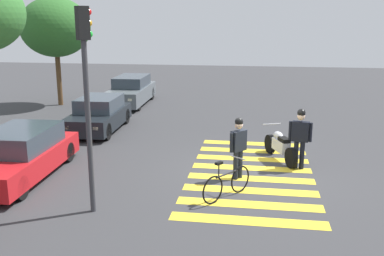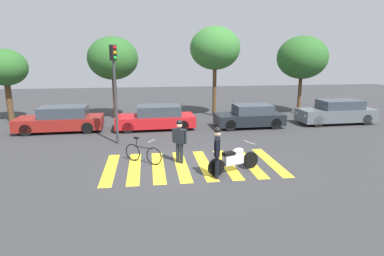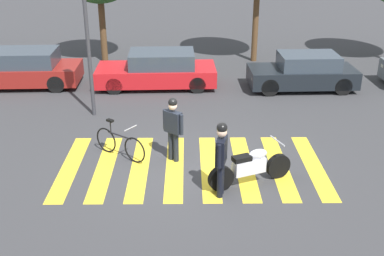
% 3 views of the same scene
% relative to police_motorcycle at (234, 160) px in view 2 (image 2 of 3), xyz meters
% --- Properties ---
extents(ground_plane, '(60.00, 60.00, 0.00)m').
position_rel_police_motorcycle_xyz_m(ground_plane, '(-1.38, 0.88, -0.45)').
color(ground_plane, '#38383A').
extents(police_motorcycle, '(2.08, 1.04, 1.03)m').
position_rel_police_motorcycle_xyz_m(police_motorcycle, '(0.00, 0.00, 0.00)').
color(police_motorcycle, black).
rests_on(police_motorcycle, ground_plane).
extents(leaning_bicycle, '(1.43, 1.08, 1.01)m').
position_rel_police_motorcycle_xyz_m(leaning_bicycle, '(-3.30, 1.45, -0.06)').
color(leaning_bicycle, black).
rests_on(leaning_bicycle, ground_plane).
extents(officer_on_foot, '(0.53, 0.46, 1.75)m').
position_rel_police_motorcycle_xyz_m(officer_on_foot, '(-1.87, 1.24, 0.55)').
color(officer_on_foot, '#1E232D').
rests_on(officer_on_foot, ground_plane).
extents(officer_by_motorcycle, '(0.31, 0.67, 1.82)m').
position_rel_police_motorcycle_xyz_m(officer_by_motorcycle, '(-0.74, -0.51, 0.61)').
color(officer_by_motorcycle, black).
rests_on(officer_by_motorcycle, ground_plane).
extents(crosswalk_stripes, '(6.75, 3.53, 0.01)m').
position_rel_police_motorcycle_xyz_m(crosswalk_stripes, '(-1.38, 0.88, -0.45)').
color(crosswalk_stripes, yellow).
rests_on(crosswalk_stripes, ground_plane).
extents(car_maroon_wagon, '(4.63, 1.97, 1.39)m').
position_rel_police_motorcycle_xyz_m(car_maroon_wagon, '(-7.84, 7.47, 0.20)').
color(car_maroon_wagon, black).
rests_on(car_maroon_wagon, ground_plane).
extents(car_red_convertible, '(4.51, 1.97, 1.35)m').
position_rel_police_motorcycle_xyz_m(car_red_convertible, '(-2.60, 7.35, 0.19)').
color(car_red_convertible, black).
rests_on(car_red_convertible, ground_plane).
extents(car_black_suv, '(3.98, 1.78, 1.34)m').
position_rel_police_motorcycle_xyz_m(car_black_suv, '(2.83, 7.01, 0.18)').
color(car_black_suv, black).
rests_on(car_black_suv, ground_plane).
extents(car_grey_coupe, '(4.69, 1.82, 1.46)m').
position_rel_police_motorcycle_xyz_m(car_grey_coupe, '(8.44, 7.30, 0.24)').
color(car_grey_coupe, black).
rests_on(car_grey_coupe, ground_plane).
extents(traffic_light_pole, '(0.34, 0.34, 4.62)m').
position_rel_police_motorcycle_xyz_m(traffic_light_pole, '(-4.53, 4.45, 2.62)').
color(traffic_light_pole, '#38383D').
rests_on(traffic_light_pole, ground_plane).
extents(street_tree_near, '(2.66, 2.66, 4.51)m').
position_rel_police_motorcycle_xyz_m(street_tree_near, '(-11.76, 10.90, 2.89)').
color(street_tree_near, brown).
rests_on(street_tree_near, ground_plane).
extents(street_tree_mid, '(3.22, 3.22, 5.29)m').
position_rel_police_motorcycle_xyz_m(street_tree_mid, '(-5.19, 10.90, 3.45)').
color(street_tree_mid, brown).
rests_on(street_tree_mid, ground_plane).
extents(street_tree_far, '(3.35, 3.35, 5.99)m').
position_rel_police_motorcycle_xyz_m(street_tree_far, '(1.50, 10.90, 4.09)').
color(street_tree_far, brown).
rests_on(street_tree_far, ground_plane).
extents(street_tree_end, '(3.47, 3.47, 5.42)m').
position_rel_police_motorcycle_xyz_m(street_tree_end, '(7.70, 10.90, 3.48)').
color(street_tree_end, brown).
rests_on(street_tree_end, ground_plane).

